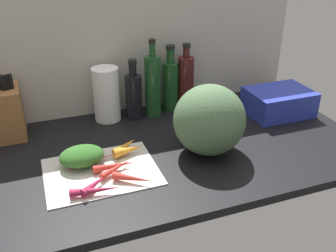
% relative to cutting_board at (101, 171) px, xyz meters
% --- Properties ---
extents(ground_plane, '(1.70, 0.80, 0.03)m').
position_rel_cutting_board_xyz_m(ground_plane, '(0.15, 0.09, -0.02)').
color(ground_plane, black).
extents(wall_back, '(1.70, 0.03, 0.60)m').
position_rel_cutting_board_xyz_m(wall_back, '(0.15, 0.48, 0.30)').
color(wall_back, '#BCB7AD').
rests_on(wall_back, ground_plane).
extents(cutting_board, '(0.37, 0.29, 0.01)m').
position_rel_cutting_board_xyz_m(cutting_board, '(0.00, 0.00, 0.00)').
color(cutting_board, beige).
rests_on(cutting_board, ground_plane).
extents(carrot_0, '(0.16, 0.05, 0.03)m').
position_rel_cutting_board_xyz_m(carrot_0, '(-0.04, -0.12, 0.02)').
color(carrot_0, '#B2264C').
rests_on(carrot_0, cutting_board).
extents(carrot_1, '(0.10, 0.09, 0.03)m').
position_rel_cutting_board_xyz_m(carrot_1, '(0.11, 0.10, 0.02)').
color(carrot_1, orange).
rests_on(carrot_1, cutting_board).
extents(carrot_2, '(0.11, 0.09, 0.03)m').
position_rel_cutting_board_xyz_m(carrot_2, '(-0.04, -0.09, 0.02)').
color(carrot_2, '#B2264C').
rests_on(carrot_2, cutting_board).
extents(carrot_3, '(0.12, 0.10, 0.03)m').
position_rel_cutting_board_xyz_m(carrot_3, '(0.08, -0.10, 0.02)').
color(carrot_3, red).
rests_on(carrot_3, cutting_board).
extents(carrot_4, '(0.16, 0.04, 0.02)m').
position_rel_cutting_board_xyz_m(carrot_4, '(-0.02, 0.05, 0.01)').
color(carrot_4, '#B2264C').
rests_on(carrot_4, cutting_board).
extents(carrot_5, '(0.11, 0.05, 0.04)m').
position_rel_cutting_board_xyz_m(carrot_5, '(0.11, 0.06, 0.02)').
color(carrot_5, orange).
rests_on(carrot_5, cutting_board).
extents(carrot_6, '(0.15, 0.03, 0.03)m').
position_rel_cutting_board_xyz_m(carrot_6, '(0.05, -0.01, 0.02)').
color(carrot_6, red).
rests_on(carrot_6, cutting_board).
extents(carrot_7, '(0.13, 0.09, 0.02)m').
position_rel_cutting_board_xyz_m(carrot_7, '(0.05, -0.02, 0.02)').
color(carrot_7, red).
rests_on(carrot_7, cutting_board).
extents(carrot_greens_pile, '(0.15, 0.12, 0.06)m').
position_rel_cutting_board_xyz_m(carrot_greens_pile, '(-0.05, 0.06, 0.04)').
color(carrot_greens_pile, '#2D6023').
rests_on(carrot_greens_pile, cutting_board).
extents(winter_squash, '(0.25, 0.25, 0.25)m').
position_rel_cutting_board_xyz_m(winter_squash, '(0.39, 0.00, 0.12)').
color(winter_squash, '#4C6B47').
rests_on(winter_squash, ground_plane).
extents(knife_block, '(0.11, 0.15, 0.25)m').
position_rel_cutting_board_xyz_m(knife_block, '(-0.28, 0.37, 0.10)').
color(knife_block, '#905D33').
rests_on(knife_block, ground_plane).
extents(paper_towel_roll, '(0.11, 0.11, 0.23)m').
position_rel_cutting_board_xyz_m(paper_towel_roll, '(0.11, 0.39, 0.11)').
color(paper_towel_roll, white).
rests_on(paper_towel_roll, ground_plane).
extents(bottle_0, '(0.07, 0.07, 0.26)m').
position_rel_cutting_board_xyz_m(bottle_0, '(0.22, 0.36, 0.10)').
color(bottle_0, black).
rests_on(bottle_0, ground_plane).
extents(bottle_1, '(0.07, 0.07, 0.33)m').
position_rel_cutting_board_xyz_m(bottle_1, '(0.30, 0.36, 0.13)').
color(bottle_1, '#19421E').
rests_on(bottle_1, ground_plane).
extents(bottle_2, '(0.07, 0.07, 0.29)m').
position_rel_cutting_board_xyz_m(bottle_2, '(0.39, 0.39, 0.11)').
color(bottle_2, '#19421E').
rests_on(bottle_2, ground_plane).
extents(bottle_3, '(0.07, 0.07, 0.29)m').
position_rel_cutting_board_xyz_m(bottle_3, '(0.46, 0.39, 0.12)').
color(bottle_3, '#471919').
rests_on(bottle_3, ground_plane).
extents(dish_rack, '(0.27, 0.20, 0.11)m').
position_rel_cutting_board_xyz_m(dish_rack, '(0.82, 0.19, 0.05)').
color(dish_rack, '#2838AD').
rests_on(dish_rack, ground_plane).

